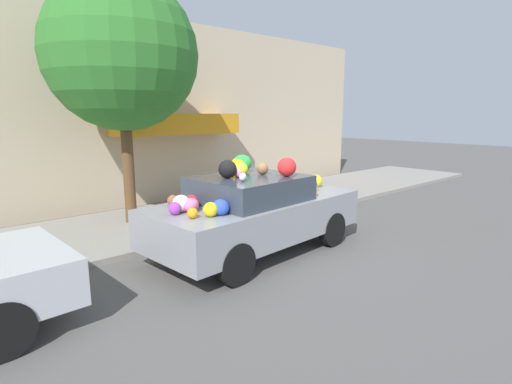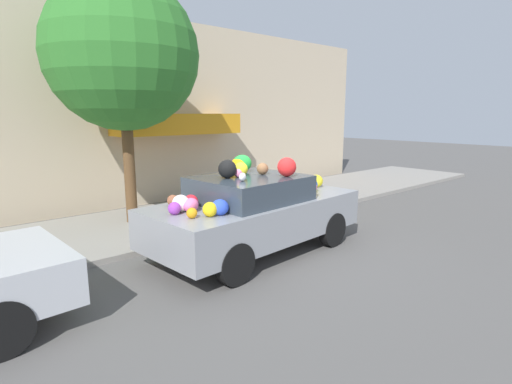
# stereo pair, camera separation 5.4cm
# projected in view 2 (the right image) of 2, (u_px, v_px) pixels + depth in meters

# --- Properties ---
(ground_plane) EXTENTS (60.00, 60.00, 0.00)m
(ground_plane) POSITION_uv_depth(u_px,v_px,m) (254.00, 251.00, 7.26)
(ground_plane) COLOR #565451
(sidewalk_curb) EXTENTS (24.00, 3.20, 0.11)m
(sidewalk_curb) POSITION_uv_depth(u_px,v_px,m) (178.00, 219.00, 9.24)
(sidewalk_curb) COLOR gray
(sidewalk_curb) RESTS_ON ground
(building_facade) EXTENTS (18.00, 1.20, 4.94)m
(building_facade) POSITION_uv_depth(u_px,v_px,m) (134.00, 114.00, 10.46)
(building_facade) COLOR #C6B293
(building_facade) RESTS_ON ground
(street_tree) EXTENTS (3.12, 3.12, 5.10)m
(street_tree) POSITION_uv_depth(u_px,v_px,m) (122.00, 54.00, 8.15)
(street_tree) COLOR brown
(street_tree) RESTS_ON sidewalk_curb
(fire_hydrant) EXTENTS (0.20, 0.20, 0.70)m
(fire_hydrant) POSITION_uv_depth(u_px,v_px,m) (228.00, 208.00, 8.60)
(fire_hydrant) COLOR gold
(fire_hydrant) RESTS_ON sidewalk_curb
(art_car) EXTENTS (4.09, 2.02, 1.72)m
(art_car) POSITION_uv_depth(u_px,v_px,m) (255.00, 211.00, 7.05)
(art_car) COLOR gray
(art_car) RESTS_ON ground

